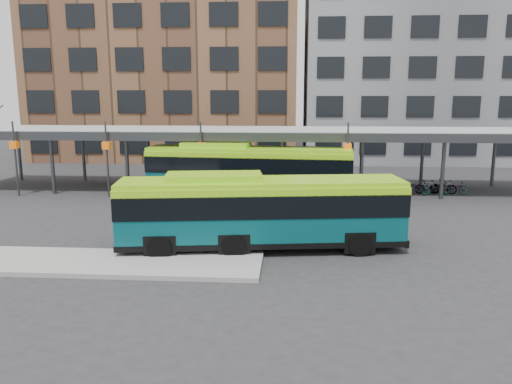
% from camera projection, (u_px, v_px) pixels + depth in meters
% --- Properties ---
extents(ground, '(120.00, 120.00, 0.00)m').
position_uv_depth(ground, '(231.00, 244.00, 21.81)').
color(ground, '#28282B').
rests_on(ground, ground).
extents(boarding_island, '(14.00, 3.00, 0.18)m').
position_uv_depth(boarding_island, '(80.00, 262.00, 19.23)').
color(boarding_island, gray).
rests_on(boarding_island, ground).
extents(canopy, '(40.00, 6.53, 4.80)m').
position_uv_depth(canopy, '(252.00, 133.00, 33.67)').
color(canopy, '#999B9E').
rests_on(canopy, ground).
extents(building_brick, '(26.00, 14.00, 22.00)m').
position_uv_depth(building_brick, '(171.00, 50.00, 51.71)').
color(building_brick, brown).
rests_on(building_brick, ground).
extents(building_grey, '(24.00, 14.00, 20.00)m').
position_uv_depth(building_grey, '(426.00, 59.00, 50.14)').
color(building_grey, slate).
rests_on(building_grey, ground).
extents(bus_front, '(12.04, 4.07, 3.26)m').
position_uv_depth(bus_front, '(260.00, 210.00, 20.86)').
color(bus_front, '#07474D').
rests_on(bus_front, ground).
extents(bus_rear, '(12.90, 3.76, 3.51)m').
position_uv_depth(bus_rear, '(248.00, 170.00, 31.23)').
color(bus_rear, '#07474D').
rests_on(bus_rear, ground).
extents(bike_rack, '(4.21, 1.30, 0.96)m').
position_uv_depth(bike_rack, '(436.00, 187.00, 32.74)').
color(bike_rack, slate).
rests_on(bike_rack, ground).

